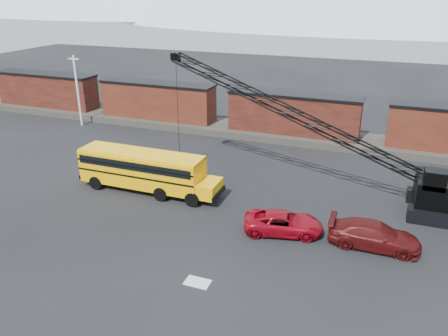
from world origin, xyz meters
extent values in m
plane|color=black|center=(0.00, 0.00, 0.00)|extent=(160.00, 160.00, 0.00)
cube|color=#454039|center=(0.00, 22.00, 0.35)|extent=(120.00, 5.00, 0.70)
cube|color=#592419|center=(-32.00, 22.00, 2.70)|extent=(13.50, 2.90, 4.00)
cube|color=black|center=(-32.00, 22.00, 4.75)|extent=(13.70, 3.10, 0.25)
cube|color=black|center=(-36.20, 22.00, 1.00)|extent=(2.20, 2.40, 0.60)
cube|color=black|center=(-27.80, 22.00, 1.00)|extent=(2.20, 2.40, 0.60)
cube|color=#481914|center=(-16.00, 22.00, 2.70)|extent=(13.50, 2.90, 4.00)
cube|color=black|center=(-16.00, 22.00, 4.75)|extent=(13.70, 3.10, 0.25)
cube|color=black|center=(-20.20, 22.00, 1.00)|extent=(2.20, 2.40, 0.60)
cube|color=black|center=(-11.80, 22.00, 1.00)|extent=(2.20, 2.40, 0.60)
cube|color=#592419|center=(0.00, 22.00, 2.70)|extent=(13.50, 2.90, 4.00)
cube|color=black|center=(0.00, 22.00, 4.75)|extent=(13.70, 3.10, 0.25)
cube|color=black|center=(-4.20, 22.00, 1.00)|extent=(2.20, 2.40, 0.60)
cube|color=black|center=(4.20, 22.00, 1.00)|extent=(2.20, 2.40, 0.60)
cube|color=black|center=(11.80, 22.00, 1.00)|extent=(2.20, 2.40, 0.60)
cylinder|color=silver|center=(-24.00, 18.00, 4.00)|extent=(0.24, 0.24, 8.00)
cube|color=silver|center=(-24.00, 18.00, 7.60)|extent=(1.40, 0.12, 0.12)
cube|color=silver|center=(0.50, -4.00, 0.01)|extent=(1.40, 0.90, 0.02)
cube|color=#FFB005|center=(-8.30, 5.23, 1.80)|extent=(10.00, 2.50, 2.50)
cube|color=#FFB005|center=(-2.70, 5.23, 1.10)|extent=(1.60, 2.30, 1.10)
cube|color=#FFB005|center=(-8.30, 5.23, 3.10)|extent=(10.00, 2.30, 0.18)
cube|color=black|center=(-8.30, 3.97, 2.50)|extent=(9.60, 0.05, 0.65)
cube|color=black|center=(-8.30, 6.49, 2.50)|extent=(9.60, 0.05, 0.65)
cube|color=black|center=(-1.85, 5.23, 0.80)|extent=(0.15, 2.45, 0.35)
cube|color=black|center=(-13.35, 5.23, 0.80)|extent=(0.15, 2.50, 0.35)
cylinder|color=black|center=(-11.90, 4.08, 0.55)|extent=(1.10, 0.35, 1.10)
cylinder|color=black|center=(-11.90, 6.38, 0.55)|extent=(1.10, 0.35, 1.10)
cylinder|color=black|center=(-6.10, 4.08, 0.55)|extent=(1.10, 0.35, 1.10)
cylinder|color=black|center=(-6.10, 6.38, 0.55)|extent=(1.10, 0.35, 1.10)
cylinder|color=black|center=(-3.50, 4.08, 0.55)|extent=(1.10, 0.35, 1.10)
cylinder|color=black|center=(-3.50, 6.38, 0.55)|extent=(1.10, 0.35, 1.10)
imported|color=maroon|center=(3.63, 2.82, 0.71)|extent=(5.54, 3.49, 1.43)
imported|color=#4E0E0E|center=(9.27, 3.16, 0.81)|extent=(5.59, 2.33, 1.62)
cube|color=black|center=(13.98, 10.74, 0.50)|extent=(5.50, 1.00, 1.00)
cube|color=black|center=(12.58, 7.94, 3.10)|extent=(1.40, 1.20, 1.30)
cube|color=black|center=(12.58, 7.39, 3.10)|extent=(1.20, 0.06, 0.90)
cube|color=black|center=(-7.60, 10.43, 9.74)|extent=(0.70, 0.50, 0.60)
cylinder|color=black|center=(-7.60, 10.43, 4.87)|extent=(0.04, 0.04, 9.44)
cube|color=black|center=(-7.60, 10.43, 0.35)|extent=(0.25, 0.25, 0.50)
camera|label=1|loc=(8.82, -21.84, 15.01)|focal=35.00mm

